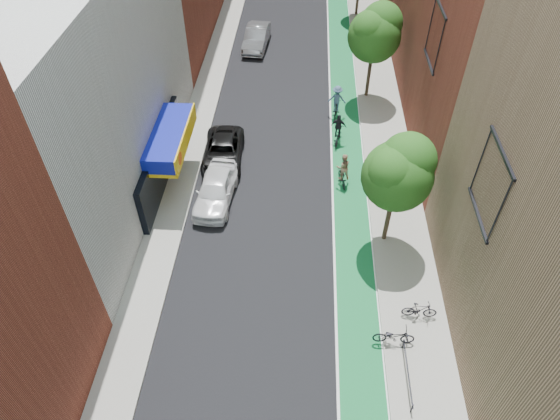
% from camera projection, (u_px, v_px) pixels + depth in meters
% --- Properties ---
extents(bike_lane, '(2.00, 68.00, 0.01)m').
position_uv_depth(bike_lane, '(343.00, 82.00, 37.63)').
color(bike_lane, '#12652D').
rests_on(bike_lane, ground).
extents(sidewalk_left, '(2.00, 68.00, 0.15)m').
position_uv_depth(sidewalk_left, '(211.00, 77.00, 37.98)').
color(sidewalk_left, gray).
rests_on(sidewalk_left, ground).
extents(sidewalk_right, '(3.00, 68.00, 0.15)m').
position_uv_depth(sidewalk_right, '(376.00, 82.00, 37.48)').
color(sidewalk_right, gray).
rests_on(sidewalk_right, ground).
extents(building_left_white, '(8.00, 20.00, 12.00)m').
position_uv_depth(building_left_white, '(67.00, 89.00, 25.49)').
color(building_left_white, silver).
rests_on(building_left_white, ground).
extents(tree_near, '(3.40, 3.36, 6.42)m').
position_uv_depth(tree_near, '(399.00, 171.00, 22.91)').
color(tree_near, '#332619').
rests_on(tree_near, ground).
extents(tree_mid, '(3.55, 3.53, 6.74)m').
position_uv_depth(tree_mid, '(375.00, 32.00, 32.73)').
color(tree_mid, '#332619').
rests_on(tree_mid, ground).
extents(parked_car_white, '(2.25, 4.89, 1.63)m').
position_uv_depth(parked_car_white, '(216.00, 189.00, 27.77)').
color(parked_car_white, white).
rests_on(parked_car_white, ground).
extents(parked_car_black, '(2.51, 5.09, 1.39)m').
position_uv_depth(parked_car_black, '(223.00, 152.00, 30.37)').
color(parked_car_black, black).
rests_on(parked_car_black, ground).
extents(parked_car_silver, '(2.09, 5.07, 1.63)m').
position_uv_depth(parked_car_silver, '(256.00, 37.00, 41.12)').
color(parked_car_silver, gray).
rests_on(parked_car_silver, ground).
extents(cyclist_lane_near, '(0.94, 1.63, 2.05)m').
position_uv_depth(cyclist_lane_near, '(343.00, 171.00, 28.75)').
color(cyclist_lane_near, black).
rests_on(cyclist_lane_near, ground).
extents(cyclist_lane_mid, '(1.01, 1.91, 1.98)m').
position_uv_depth(cyclist_lane_mid, '(338.00, 133.00, 31.76)').
color(cyclist_lane_mid, black).
rests_on(cyclist_lane_mid, ground).
extents(cyclist_lane_far, '(1.28, 1.85, 2.21)m').
position_uv_depth(cyclist_lane_far, '(337.00, 103.00, 33.75)').
color(cyclist_lane_far, black).
rests_on(cyclist_lane_far, ground).
extents(parked_bike_mid, '(1.59, 0.49, 0.95)m').
position_uv_depth(parked_bike_mid, '(420.00, 310.00, 22.29)').
color(parked_bike_mid, black).
rests_on(parked_bike_mid, sidewalk_right).
extents(parked_bike_far, '(1.80, 0.63, 0.95)m').
position_uv_depth(parked_bike_far, '(394.00, 336.00, 21.35)').
color(parked_bike_far, black).
rests_on(parked_bike_far, sidewalk_right).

